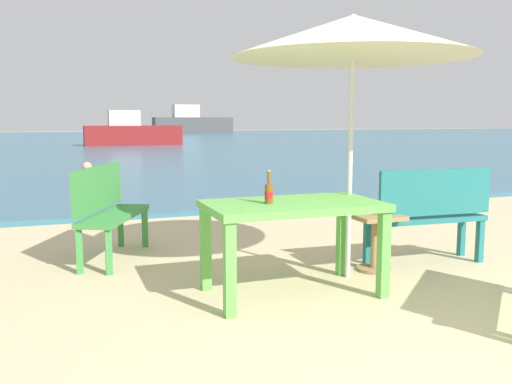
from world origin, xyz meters
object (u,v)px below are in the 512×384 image
object	(u,v)px
picnic_table_green	(293,215)
swimmer_person	(87,173)
side_table_wood	(375,234)
beer_bottle_amber	(269,192)
boat_ferry	(192,123)
patio_umbrella	(353,37)
bench_teal_center	(429,210)
bench_green_right	(107,207)
boat_barge	(132,133)

from	to	relation	value
picnic_table_green	swimmer_person	size ratio (longest dim) A/B	3.41
side_table_wood	swimmer_person	bearing A→B (deg)	105.31
picnic_table_green	beer_bottle_amber	size ratio (longest dim) A/B	5.28
picnic_table_green	boat_ferry	world-z (taller)	boat_ferry
swimmer_person	patio_umbrella	bearing A→B (deg)	-77.18
bench_teal_center	swimmer_person	size ratio (longest dim) A/B	2.96
side_table_wood	boat_ferry	world-z (taller)	boat_ferry
bench_green_right	boat_ferry	world-z (taller)	boat_ferry
picnic_table_green	swimmer_person	distance (m)	8.48
picnic_table_green	boat_ferry	distance (m)	44.72
beer_bottle_amber	patio_umbrella	bearing A→B (deg)	16.76
picnic_table_green	boat_barge	bearing A→B (deg)	85.87
bench_teal_center	boat_barge	bearing A→B (deg)	89.69
patio_umbrella	bench_teal_center	size ratio (longest dim) A/B	1.89
boat_ferry	bench_green_right	bearing A→B (deg)	-104.33
boat_ferry	swimmer_person	bearing A→B (deg)	-106.73
side_table_wood	boat_ferry	distance (m)	44.17
bench_teal_center	boat_ferry	size ratio (longest dim) A/B	0.18
side_table_wood	bench_green_right	xyz separation A→B (m)	(-2.32, 1.29, 0.19)
side_table_wood	boat_barge	distance (m)	23.69
patio_umbrella	boat_ferry	bearing A→B (deg)	78.59
boat_ferry	side_table_wood	bearing A→B (deg)	-101.00
bench_teal_center	swimmer_person	distance (m)	8.49
bench_teal_center	boat_ferry	distance (m)	44.05
picnic_table_green	bench_green_right	size ratio (longest dim) A/B	1.13
side_table_wood	bench_teal_center	world-z (taller)	bench_teal_center
bench_teal_center	boat_ferry	bearing A→B (deg)	79.77
picnic_table_green	swimmer_person	bearing A→B (deg)	98.12
swimmer_person	boat_barge	bearing A→B (deg)	79.39
swimmer_person	boat_barge	xyz separation A→B (m)	(2.93, 15.65, 0.46)
beer_bottle_amber	patio_umbrella	size ratio (longest dim) A/B	0.12
beer_bottle_amber	bench_green_right	world-z (taller)	beer_bottle_amber
patio_umbrella	boat_barge	xyz separation A→B (m)	(1.08, 23.78, -1.42)
side_table_wood	bench_green_right	distance (m)	2.66
beer_bottle_amber	boat_barge	distance (m)	24.13
beer_bottle_amber	patio_umbrella	distance (m)	1.56
patio_umbrella	bench_green_right	size ratio (longest dim) A/B	1.86
boat_ferry	patio_umbrella	bearing A→B (deg)	-101.41
beer_bottle_amber	swimmer_person	distance (m)	8.47
beer_bottle_amber	swimmer_person	world-z (taller)	beer_bottle_amber
picnic_table_green	side_table_wood	size ratio (longest dim) A/B	2.59
picnic_table_green	bench_green_right	distance (m)	2.12
picnic_table_green	beer_bottle_amber	distance (m)	0.30
bench_green_right	boat_barge	distance (m)	22.59
side_table_wood	bench_green_right	size ratio (longest dim) A/B	0.44
boat_barge	picnic_table_green	bearing A→B (deg)	-94.13
boat_barge	swimmer_person	bearing A→B (deg)	-100.61
patio_umbrella	swimmer_person	world-z (taller)	patio_umbrella
swimmer_person	beer_bottle_amber	bearing A→B (deg)	-83.32
beer_bottle_amber	swimmer_person	size ratio (longest dim) A/B	0.65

